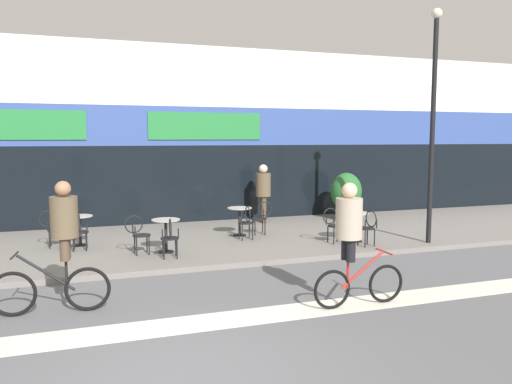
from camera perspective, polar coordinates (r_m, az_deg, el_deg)
The scene contains 21 objects.
ground_plane at distance 6.13m, azimuth -8.80°, elevation -20.59°, with size 120.00×120.00×0.00m, color #5B5B60.
sidewalk_slab at distance 12.96m, azimuth -14.45°, elevation -5.99°, with size 40.00×5.50×0.12m, color slate.
storefront_facade at distance 17.38m, azimuth -15.91°, elevation 6.05°, with size 40.00×4.06×5.59m.
bike_lane_stripe at distance 7.65m, azimuth -11.09°, elevation -14.98°, with size 36.00×0.70×0.01m, color silver.
bistro_table_0 at distance 12.96m, azimuth -19.48°, elevation -3.53°, with size 0.61×0.61×0.74m.
bistro_table_1 at distance 11.69m, azimuth -10.26°, elevation -4.19°, with size 0.65×0.65×0.77m.
bistro_table_2 at distance 13.47m, azimuth -1.89°, elevation -2.74°, with size 0.66×0.66×0.77m.
bistro_table_3 at distance 12.95m, azimuth 11.26°, elevation -3.25°, with size 0.69×0.69×0.75m.
cafe_chair_0_near at distance 12.34m, azimuth -19.52°, elevation -4.04°, with size 0.42×0.58×0.90m.
cafe_chair_0_side at distance 12.99m, azimuth -22.24°, elevation -3.65°, with size 0.58×0.42×0.90m.
cafe_chair_1_near at distance 11.09m, azimuth -9.80°, elevation -4.90°, with size 0.43×0.59×0.90m.
cafe_chair_1_side at distance 11.62m, azimuth -13.32°, elevation -4.46°, with size 0.59×0.42×0.90m.
cafe_chair_2_near at distance 12.88m, azimuth -1.08°, elevation -3.26°, with size 0.40×0.58×0.90m.
cafe_chair_2_side at distance 13.66m, azimuth 0.64°, elevation -2.71°, with size 0.59×0.44×0.90m.
cafe_chair_3_near at distance 12.43m, azimuth 12.73°, elevation -3.76°, with size 0.44×0.59×0.90m.
cafe_chair_3_side at distance 12.65m, azimuth 8.81°, elevation -3.50°, with size 0.59×0.43×0.90m.
planter_pot at distance 16.40m, azimuth 10.26°, elevation -0.24°, with size 1.00×1.00×1.52m.
lamp_post at distance 13.16m, azimuth 19.59°, elevation 8.67°, with size 0.26×0.26×5.74m.
cyclist_0 at distance 8.38m, azimuth -21.49°, elevation -5.08°, with size 1.81×0.53×2.09m.
cyclist_1 at distance 8.21m, azimuth 10.86°, elevation -4.84°, with size 1.66×0.48×2.05m.
pedestrian_near_end at distance 15.50m, azimuth 0.83°, elevation 0.45°, with size 0.53×0.53×1.82m.
Camera 1 is at (-0.91, -5.40, 2.75)m, focal length 35.00 mm.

